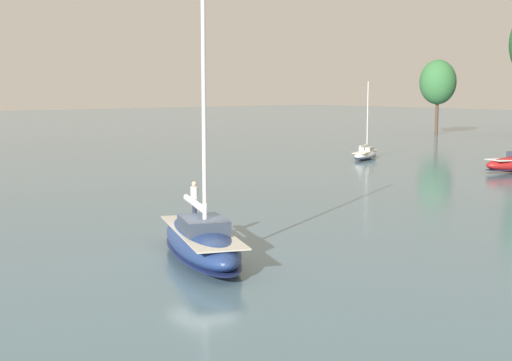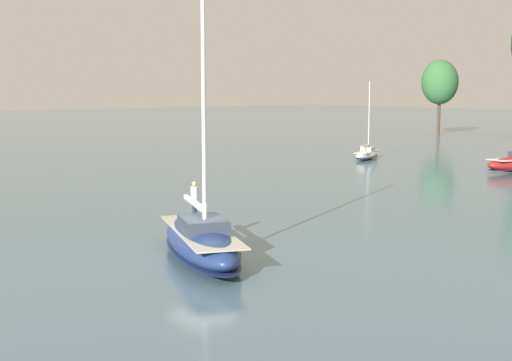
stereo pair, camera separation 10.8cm
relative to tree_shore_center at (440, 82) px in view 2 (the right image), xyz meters
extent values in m
plane|color=slate|center=(42.37, -75.08, -8.02)|extent=(400.00, 400.00, 0.00)
cylinder|color=#4C3828|center=(0.00, 0.00, -4.93)|extent=(0.49, 0.49, 6.18)
ellipsoid|color=#336B38|center=(0.00, 0.00, 0.04)|extent=(5.56, 5.56, 6.80)
ellipsoid|color=navy|center=(42.37, -75.08, -7.27)|extent=(9.08, 5.70, 1.50)
ellipsoid|color=#19234C|center=(42.37, -75.08, -7.68)|extent=(9.17, 5.76, 0.18)
cube|color=#BCB7A8|center=(42.37, -75.08, -6.83)|extent=(7.95, 4.93, 0.06)
cube|color=#333D4C|center=(42.77, -75.25, -6.49)|extent=(2.94, 2.55, 0.62)
cylinder|color=silver|center=(43.02, -75.36, -1.29)|extent=(0.18, 0.18, 11.01)
cylinder|color=silver|center=(41.19, -74.58, -5.92)|extent=(3.71, 1.68, 0.15)
cylinder|color=white|center=(41.19, -74.58, -5.81)|extent=(3.38, 1.61, 0.24)
cylinder|color=#232838|center=(40.05, -73.78, -6.37)|extent=(0.26, 0.26, 0.85)
cylinder|color=silver|center=(40.05, -73.78, -5.62)|extent=(0.45, 0.45, 0.65)
sphere|color=tan|center=(40.05, -73.78, -5.18)|extent=(0.24, 0.24, 0.24)
ellipsoid|color=white|center=(18.49, -37.49, -7.54)|extent=(3.77, 5.76, 0.95)
ellipsoid|color=#19234C|center=(18.49, -37.49, -7.80)|extent=(3.81, 5.82, 0.11)
cube|color=beige|center=(18.49, -37.49, -7.25)|extent=(3.26, 5.04, 0.06)
cube|color=beige|center=(18.37, -37.23, -7.02)|extent=(1.66, 1.89, 0.39)
cylinder|color=silver|center=(18.30, -37.08, -3.71)|extent=(0.11, 0.11, 7.02)
cylinder|color=silver|center=(18.83, -38.23, -6.66)|extent=(1.14, 2.34, 0.10)
cylinder|color=silver|center=(18.83, -38.23, -6.59)|extent=(1.09, 2.13, 0.15)
camera|label=1|loc=(66.25, -92.17, -0.88)|focal=50.00mm
camera|label=2|loc=(66.32, -92.09, -0.88)|focal=50.00mm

